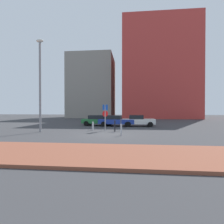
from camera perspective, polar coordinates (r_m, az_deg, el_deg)
The scene contains 13 objects.
ground_plane at distance 15.12m, azimuth -1.99°, elevation -7.29°, with size 120.00×120.00×0.00m, color #38383A.
sidewalk_brick at distance 8.43m, azimuth -8.58°, elevation -13.31°, with size 40.00×4.15×0.14m, color brown.
parked_car_green at distance 23.45m, azimuth -4.49°, elevation -2.65°, with size 4.39×2.16×1.37m.
parked_car_blue at distance 22.50m, azimuth 1.21°, elevation -2.78°, with size 4.51×2.04×1.39m.
parked_car_white at distance 22.50m, azimuth 8.42°, elevation -2.77°, with size 4.14×2.11×1.43m.
parking_sign_post at distance 17.45m, azimuth -2.24°, elevation -0.74°, with size 0.59×0.16×2.65m.
parking_meter at distance 17.27m, azimuth 2.91°, elevation -3.09°, with size 0.18×0.14×1.49m.
street_lamp at distance 18.05m, azimuth -22.44°, elevation 9.97°, with size 0.70×0.36×8.75m.
traffic_bollard_near at distance 16.94m, azimuth 0.92°, elevation -4.59°, with size 0.13×0.13×1.08m, color black.
traffic_bollard_mid at distance 14.31m, azimuth 3.04°, elevation -5.82°, with size 0.13×0.13×0.96m, color #B7B7BC.
traffic_bollard_far at distance 18.02m, azimuth -6.26°, elevation -4.60°, with size 0.17×0.17×0.88m, color #B7B7BC.
building_colorful_midrise at distance 50.04m, azimuth 14.37°, elevation 12.23°, with size 18.07×17.39×24.19m, color #BF3833.
building_under_construction at distance 49.36m, azimuth -6.32°, elevation 7.91°, with size 11.59×12.24×16.55m, color gray.
Camera 1 is at (2.04, -14.84, 2.12)m, focal length 28.01 mm.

